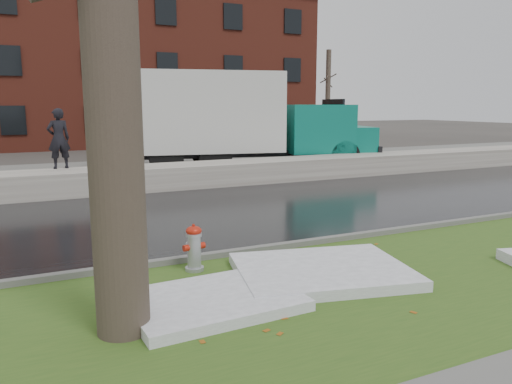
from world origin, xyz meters
name	(u,v)px	position (x,y,z in m)	size (l,w,h in m)	color
ground	(316,265)	(0.00, 0.00, 0.00)	(120.00, 120.00, 0.00)	#47423D
verge	(362,288)	(0.00, -1.25, 0.02)	(60.00, 4.50, 0.04)	#2F521B
road	(219,213)	(0.00, 4.50, 0.01)	(60.00, 7.00, 0.03)	black
parking_lot	(143,172)	(0.00, 13.00, 0.01)	(60.00, 9.00, 0.03)	slate
curb	(287,246)	(0.00, 1.00, 0.07)	(60.00, 0.15, 0.14)	slate
snowbank	(172,177)	(0.00, 8.70, 0.38)	(60.00, 1.60, 0.75)	beige
brick_building	(114,71)	(2.00, 30.00, 5.00)	(26.00, 12.00, 10.00)	maroon
bg_tree_right	(328,95)	(16.00, 24.00, 3.33)	(1.40, 1.62, 6.50)	brown
fire_hydrant	(194,246)	(-1.98, 0.52, 0.45)	(0.38, 0.33, 0.77)	#A0A2A8
box_truck	(233,120)	(3.36, 11.63, 2.07)	(11.86, 4.67, 3.92)	black
worker	(59,139)	(-3.30, 9.30, 1.66)	(0.66, 0.43, 1.81)	black
snow_patch_near	(322,271)	(-0.27, -0.60, 0.12)	(2.60, 2.00, 0.16)	white
snow_patch_far	(213,300)	(-2.21, -0.95, 0.11)	(2.20, 1.60, 0.14)	white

